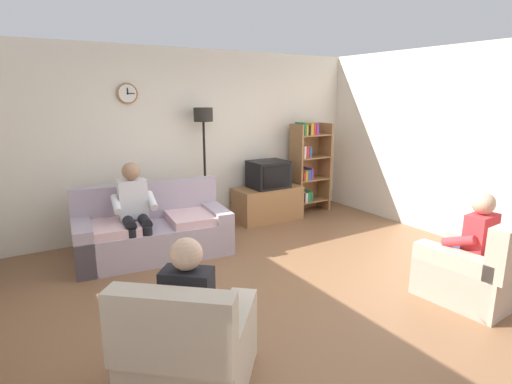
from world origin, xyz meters
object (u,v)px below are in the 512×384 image
tv (268,174)px  armchair_near_bookshelf (475,272)px  person_in_right_armchair (470,240)px  floor_lamp (204,135)px  armchair_near_window (190,351)px  person_in_left_armchair (192,303)px  couch (153,232)px  person_on_couch (135,207)px  tv_stand (267,203)px  bookshelf (308,165)px

tv → armchair_near_bookshelf: 3.41m
tv → person_in_right_armchair: bearing=-85.2°
tv → floor_lamp: floor_lamp is taller
armchair_near_window → person_in_left_armchair: 0.33m
couch → person_on_couch: 0.47m
tv_stand → armchair_near_window: armchair_near_window is taller
person_in_right_armchair → couch: bearing=130.6°
bookshelf → armchair_near_window: bookshelf is taller
couch → person_on_couch: size_ratio=1.60×
bookshelf → person_in_left_armchair: size_ratio=1.41×
couch → tv_stand: bearing=14.0°
floor_lamp → armchair_near_bookshelf: bearing=-68.8°
armchair_near_window → tv: bearing=49.1°
tv → armchair_near_bookshelf: (0.29, -3.37, -0.48)m
armchair_near_bookshelf → person_on_couch: bearing=133.6°
tv → couch: bearing=-166.7°
floor_lamp → person_on_couch: bearing=-150.1°
floor_lamp → armchair_near_bookshelf: 3.92m
floor_lamp → person_in_right_armchair: size_ratio=1.65×
tv_stand → floor_lamp: 1.59m
tv → person_on_couch: size_ratio=0.48×
bookshelf → armchair_near_window: (-3.55, -3.17, -0.54)m
person_in_left_armchair → armchair_near_bookshelf: bearing=-7.1°
tv_stand → tv: 0.50m
floor_lamp → person_in_right_armchair: 3.76m
person_in_left_armchair → person_in_right_armchair: size_ratio=1.00×
couch → person_in_left_armchair: bearing=-101.3°
tv → person_on_couch: 2.43m
couch → floor_lamp: floor_lamp is taller
floor_lamp → bookshelf: bearing=-0.8°
tv_stand → armchair_near_window: size_ratio=0.93×
floor_lamp → tv: bearing=-6.6°
person_in_left_armchair → tv: bearing=49.1°
couch → person_on_couch: person_on_couch is taller
tv_stand → floor_lamp: (-1.07, 0.10, 1.17)m
tv_stand → couch: bearing=-166.0°
tv_stand → armchair_near_window: 4.09m
bookshelf → person_on_couch: bearing=-167.7°
armchair_near_window → armchair_near_bookshelf: 2.97m
couch → armchair_near_bookshelf: size_ratio=2.10×
tv → person_in_left_armchair: person_in_left_armchair is taller
floor_lamp → armchair_near_window: size_ratio=1.56×
armchair_near_bookshelf → person_in_left_armchair: 2.93m
armchair_near_bookshelf → person_in_right_armchair: bearing=94.8°
bookshelf → armchair_near_bookshelf: 3.56m
couch → tv: bearing=13.3°
armchair_near_bookshelf → person_on_couch: size_ratio=0.76×
couch → tv_stand: couch is taller
armchair_near_window → person_in_right_armchair: 2.97m
bookshelf → floor_lamp: bearing=179.2°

